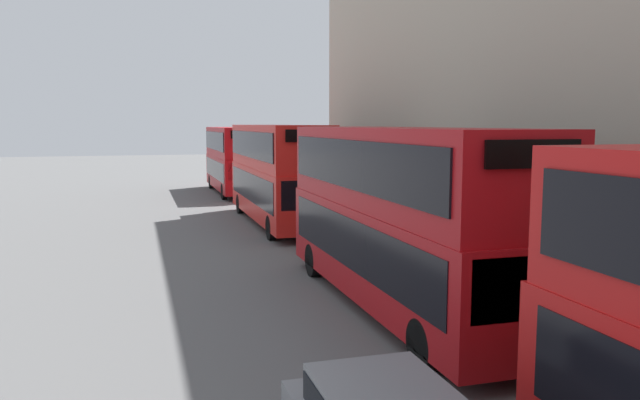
% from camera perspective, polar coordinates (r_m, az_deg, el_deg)
% --- Properties ---
extents(bus_second_in_queue, '(2.59, 10.86, 4.56)m').
position_cam_1_polar(bus_second_in_queue, '(15.63, 7.23, -0.95)').
color(bus_second_in_queue, '#A80F14').
rests_on(bus_second_in_queue, ground).
extents(bus_third_in_queue, '(2.59, 11.01, 4.59)m').
position_cam_1_polar(bus_third_in_queue, '(28.90, -3.92, 2.76)').
color(bus_third_in_queue, red).
rests_on(bus_third_in_queue, ground).
extents(bus_trailing, '(2.59, 10.07, 4.40)m').
position_cam_1_polar(bus_trailing, '(42.17, -7.91, 3.91)').
color(bus_trailing, '#A80F14').
rests_on(bus_trailing, ground).
extents(pedestrian, '(0.36, 0.36, 1.68)m').
position_cam_1_polar(pedestrian, '(34.70, -1.54, 0.58)').
color(pedestrian, maroon).
rests_on(pedestrian, ground).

